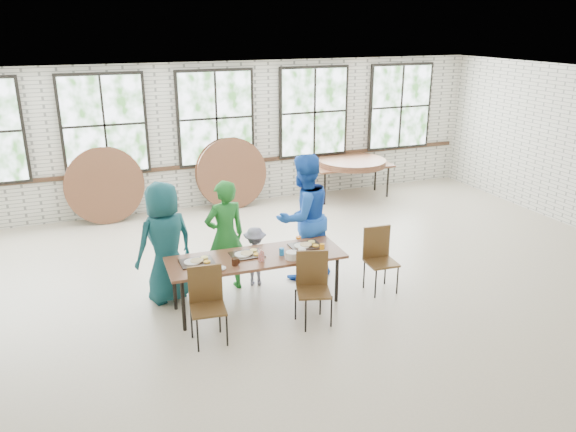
{
  "coord_description": "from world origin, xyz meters",
  "views": [
    {
      "loc": [
        -2.85,
        -6.84,
        3.76
      ],
      "look_at": [
        0.0,
        0.4,
        1.05
      ],
      "focal_mm": 35.0,
      "sensor_mm": 36.0,
      "label": 1
    }
  ],
  "objects_px": {
    "dining_table": "(256,260)",
    "storage_table": "(352,167)",
    "chair_near_right": "(313,281)",
    "chair_near_left": "(207,298)"
  },
  "relations": [
    {
      "from": "storage_table",
      "to": "chair_near_right",
      "type": "bearing_deg",
      "value": -121.6
    },
    {
      "from": "chair_near_left",
      "to": "storage_table",
      "type": "height_order",
      "value": "chair_near_left"
    },
    {
      "from": "dining_table",
      "to": "storage_table",
      "type": "height_order",
      "value": "same"
    },
    {
      "from": "dining_table",
      "to": "chair_near_left",
      "type": "height_order",
      "value": "chair_near_left"
    },
    {
      "from": "dining_table",
      "to": "storage_table",
      "type": "bearing_deg",
      "value": 50.49
    },
    {
      "from": "chair_near_left",
      "to": "storage_table",
      "type": "distance_m",
      "value": 6.43
    },
    {
      "from": "chair_near_left",
      "to": "chair_near_right",
      "type": "distance_m",
      "value": 1.4
    },
    {
      "from": "dining_table",
      "to": "chair_near_right",
      "type": "distance_m",
      "value": 0.86
    },
    {
      "from": "chair_near_right",
      "to": "storage_table",
      "type": "relative_size",
      "value": 0.52
    },
    {
      "from": "dining_table",
      "to": "storage_table",
      "type": "xyz_separation_m",
      "value": [
        3.59,
        4.07,
        -0.0
      ]
    }
  ]
}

